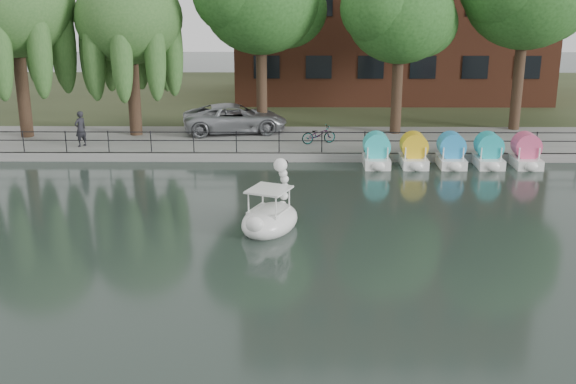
{
  "coord_description": "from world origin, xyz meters",
  "views": [
    {
      "loc": [
        0.71,
        -19.61,
        8.6
      ],
      "look_at": [
        0.5,
        4.0,
        1.3
      ],
      "focal_mm": 45.0,
      "sensor_mm": 36.0,
      "label": 1
    }
  ],
  "objects_px": {
    "swan_boat": "(270,215)",
    "bicycle": "(319,134)",
    "minivan": "(235,116)",
    "pedestrian": "(80,126)"
  },
  "relations": [
    {
      "from": "pedestrian",
      "to": "swan_boat",
      "type": "bearing_deg",
      "value": 78.01
    },
    {
      "from": "bicycle",
      "to": "pedestrian",
      "type": "bearing_deg",
      "value": 76.3
    },
    {
      "from": "swan_boat",
      "to": "pedestrian",
      "type": "bearing_deg",
      "value": 155.07
    },
    {
      "from": "minivan",
      "to": "bicycle",
      "type": "distance_m",
      "value": 4.99
    },
    {
      "from": "swan_boat",
      "to": "bicycle",
      "type": "bearing_deg",
      "value": 102.68
    },
    {
      "from": "minivan",
      "to": "swan_boat",
      "type": "xyz_separation_m",
      "value": [
        2.29,
        -13.65,
        -0.75
      ]
    },
    {
      "from": "bicycle",
      "to": "minivan",
      "type": "bearing_deg",
      "value": 42.77
    },
    {
      "from": "pedestrian",
      "to": "minivan",
      "type": "bearing_deg",
      "value": 149.62
    },
    {
      "from": "minivan",
      "to": "pedestrian",
      "type": "relative_size",
      "value": 3.13
    },
    {
      "from": "minivan",
      "to": "swan_boat",
      "type": "distance_m",
      "value": 13.86
    }
  ]
}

